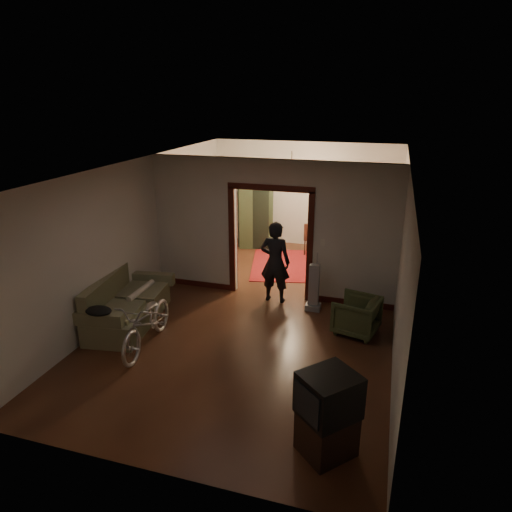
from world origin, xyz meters
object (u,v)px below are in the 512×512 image
at_px(armchair, 356,315).
at_px(sofa, 128,300).
at_px(bicycle, 147,322).
at_px(locker, 256,214).
at_px(desk, 333,241).
at_px(person, 275,262).

bearing_deg(armchair, sofa, -64.59).
distance_m(bicycle, locker, 5.59).
xyz_separation_m(bicycle, desk, (2.30, 5.40, -0.05)).
xyz_separation_m(sofa, locker, (0.94, 4.92, 0.44)).
height_order(sofa, desk, sofa).
distance_m(sofa, bicycle, 0.99).
xyz_separation_m(bicycle, person, (1.55, 2.34, 0.38)).
distance_m(bicycle, person, 2.83).
xyz_separation_m(bicycle, locker, (0.18, 5.56, 0.45)).
height_order(person, desk, person).
bearing_deg(bicycle, desk, 62.07).
relative_size(sofa, person, 1.19).
relative_size(sofa, locker, 1.10).
height_order(sofa, armchair, sofa).
relative_size(armchair, locker, 0.40).
distance_m(person, locker, 3.50).
distance_m(armchair, person, 1.96).
relative_size(person, locker, 0.92).
distance_m(locker, desk, 2.19).
height_order(locker, desk, locker).
distance_m(bicycle, desk, 5.87).
bearing_deg(person, desk, -102.19).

